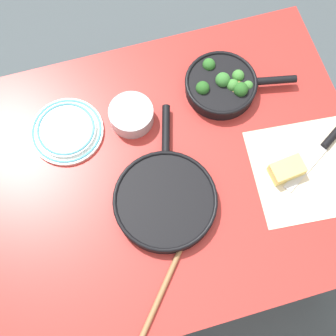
{
  "coord_description": "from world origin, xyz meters",
  "views": [
    {
      "loc": [
        -0.13,
        -0.46,
        2.03
      ],
      "look_at": [
        0.0,
        0.0,
        0.74
      ],
      "focal_mm": 50.0,
      "sensor_mm": 36.0,
      "label": 1
    }
  ],
  "objects_px": {
    "skillet_eggs": "(165,200)",
    "grater_knife": "(322,149)",
    "cheese_block": "(287,170)",
    "wooden_spoon": "(175,261)",
    "dinner_plate_stack": "(67,130)",
    "prep_bowl_steel": "(131,115)",
    "skillet_broccoli": "(223,85)"
  },
  "relations": [
    {
      "from": "grater_knife",
      "to": "prep_bowl_steel",
      "type": "xyz_separation_m",
      "value": [
        -0.52,
        0.26,
        0.02
      ]
    },
    {
      "from": "prep_bowl_steel",
      "to": "skillet_broccoli",
      "type": "bearing_deg",
      "value": 4.28
    },
    {
      "from": "skillet_broccoli",
      "to": "wooden_spoon",
      "type": "bearing_deg",
      "value": -110.36
    },
    {
      "from": "skillet_eggs",
      "to": "prep_bowl_steel",
      "type": "xyz_separation_m",
      "value": [
        -0.03,
        0.29,
        0.01
      ]
    },
    {
      "from": "wooden_spoon",
      "to": "dinner_plate_stack",
      "type": "bearing_deg",
      "value": 63.91
    },
    {
      "from": "cheese_block",
      "to": "wooden_spoon",
      "type": "bearing_deg",
      "value": -157.25
    },
    {
      "from": "grater_knife",
      "to": "dinner_plate_stack",
      "type": "relative_size",
      "value": 1.07
    },
    {
      "from": "skillet_eggs",
      "to": "dinner_plate_stack",
      "type": "relative_size",
      "value": 1.99
    },
    {
      "from": "skillet_broccoli",
      "to": "dinner_plate_stack",
      "type": "relative_size",
      "value": 1.56
    },
    {
      "from": "skillet_broccoli",
      "to": "skillet_eggs",
      "type": "height_order",
      "value": "skillet_broccoli"
    },
    {
      "from": "skillet_eggs",
      "to": "prep_bowl_steel",
      "type": "bearing_deg",
      "value": 21.6
    },
    {
      "from": "cheese_block",
      "to": "prep_bowl_steel",
      "type": "xyz_separation_m",
      "value": [
        -0.39,
        0.3,
        0.01
      ]
    },
    {
      "from": "grater_knife",
      "to": "dinner_plate_stack",
      "type": "distance_m",
      "value": 0.77
    },
    {
      "from": "grater_knife",
      "to": "dinner_plate_stack",
      "type": "height_order",
      "value": "dinner_plate_stack"
    },
    {
      "from": "skillet_eggs",
      "to": "wooden_spoon",
      "type": "bearing_deg",
      "value": -170.34
    },
    {
      "from": "skillet_broccoli",
      "to": "dinner_plate_stack",
      "type": "distance_m",
      "value": 0.5
    },
    {
      "from": "grater_knife",
      "to": "prep_bowl_steel",
      "type": "bearing_deg",
      "value": -57.89
    },
    {
      "from": "skillet_broccoli",
      "to": "cheese_block",
      "type": "bearing_deg",
      "value": -62.48
    },
    {
      "from": "dinner_plate_stack",
      "to": "prep_bowl_steel",
      "type": "relative_size",
      "value": 1.64
    },
    {
      "from": "skillet_broccoli",
      "to": "dinner_plate_stack",
      "type": "height_order",
      "value": "skillet_broccoli"
    },
    {
      "from": "skillet_eggs",
      "to": "cheese_block",
      "type": "bearing_deg",
      "value": -75.08
    },
    {
      "from": "prep_bowl_steel",
      "to": "dinner_plate_stack",
      "type": "bearing_deg",
      "value": 176.71
    },
    {
      "from": "skillet_broccoli",
      "to": "prep_bowl_steel",
      "type": "distance_m",
      "value": 0.3
    },
    {
      "from": "grater_knife",
      "to": "dinner_plate_stack",
      "type": "bearing_deg",
      "value": -52.07
    },
    {
      "from": "skillet_eggs",
      "to": "grater_knife",
      "type": "xyz_separation_m",
      "value": [
        0.5,
        0.03,
        -0.01
      ]
    },
    {
      "from": "skillet_broccoli",
      "to": "skillet_eggs",
      "type": "distance_m",
      "value": 0.41
    },
    {
      "from": "dinner_plate_stack",
      "to": "prep_bowl_steel",
      "type": "height_order",
      "value": "prep_bowl_steel"
    },
    {
      "from": "wooden_spoon",
      "to": "dinner_plate_stack",
      "type": "distance_m",
      "value": 0.51
    },
    {
      "from": "wooden_spoon",
      "to": "cheese_block",
      "type": "xyz_separation_m",
      "value": [
        0.39,
        0.16,
        0.01
      ]
    },
    {
      "from": "skillet_eggs",
      "to": "wooden_spoon",
      "type": "distance_m",
      "value": 0.17
    },
    {
      "from": "prep_bowl_steel",
      "to": "skillet_eggs",
      "type": "bearing_deg",
      "value": -84.79
    },
    {
      "from": "skillet_broccoli",
      "to": "grater_knife",
      "type": "bearing_deg",
      "value": -40.23
    }
  ]
}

